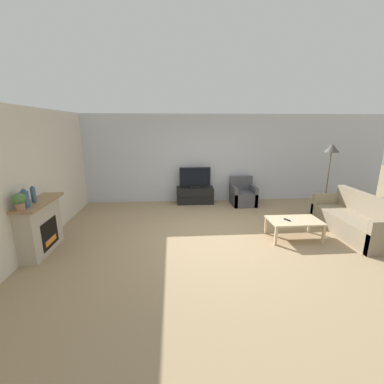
{
  "coord_description": "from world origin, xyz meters",
  "views": [
    {
      "loc": [
        -0.89,
        -5.09,
        2.34
      ],
      "look_at": [
        -0.45,
        0.68,
        0.85
      ],
      "focal_mm": 24.0,
      "sensor_mm": 36.0,
      "label": 1
    }
  ],
  "objects_px": {
    "fireplace": "(40,226)",
    "tv": "(195,178)",
    "mantel_vase_left": "(25,199)",
    "coffee_table": "(294,222)",
    "couch": "(355,221)",
    "floor_lamp": "(331,152)",
    "tv_stand": "(195,195)",
    "potted_plant": "(19,200)",
    "remote": "(287,220)",
    "armchair": "(243,195)",
    "mantel_vase_centre_left": "(33,195)"
  },
  "relations": [
    {
      "from": "potted_plant",
      "to": "remote",
      "type": "bearing_deg",
      "value": 8.39
    },
    {
      "from": "potted_plant",
      "to": "tv_stand",
      "type": "relative_size",
      "value": 0.26
    },
    {
      "from": "potted_plant",
      "to": "floor_lamp",
      "type": "relative_size",
      "value": 0.15
    },
    {
      "from": "floor_lamp",
      "to": "mantel_vase_centre_left",
      "type": "bearing_deg",
      "value": -165.2
    },
    {
      "from": "tv",
      "to": "floor_lamp",
      "type": "xyz_separation_m",
      "value": [
        3.42,
        -1.31,
        0.89
      ]
    },
    {
      "from": "coffee_table",
      "to": "floor_lamp",
      "type": "relative_size",
      "value": 0.57
    },
    {
      "from": "mantel_vase_left",
      "to": "fireplace",
      "type": "bearing_deg",
      "value": 92.55
    },
    {
      "from": "tv_stand",
      "to": "tv",
      "type": "xyz_separation_m",
      "value": [
        -0.0,
        -0.0,
        0.54
      ]
    },
    {
      "from": "mantel_vase_centre_left",
      "to": "tv",
      "type": "distance_m",
      "value": 4.41
    },
    {
      "from": "potted_plant",
      "to": "floor_lamp",
      "type": "bearing_deg",
      "value": 18.26
    },
    {
      "from": "tv",
      "to": "remote",
      "type": "distance_m",
      "value": 3.26
    },
    {
      "from": "mantel_vase_left",
      "to": "tv",
      "type": "xyz_separation_m",
      "value": [
        3.17,
        3.32,
        -0.36
      ]
    },
    {
      "from": "fireplace",
      "to": "tv",
      "type": "distance_m",
      "value": 4.35
    },
    {
      "from": "mantel_vase_left",
      "to": "mantel_vase_centre_left",
      "type": "bearing_deg",
      "value": 90.0
    },
    {
      "from": "armchair",
      "to": "remote",
      "type": "distance_m",
      "value": 2.55
    },
    {
      "from": "potted_plant",
      "to": "coffee_table",
      "type": "distance_m",
      "value": 5.16
    },
    {
      "from": "fireplace",
      "to": "mantel_vase_left",
      "type": "relative_size",
      "value": 3.87
    },
    {
      "from": "coffee_table",
      "to": "couch",
      "type": "relative_size",
      "value": 0.53
    },
    {
      "from": "tv_stand",
      "to": "mantel_vase_left",
      "type": "bearing_deg",
      "value": -133.62
    },
    {
      "from": "armchair",
      "to": "floor_lamp",
      "type": "relative_size",
      "value": 0.43
    },
    {
      "from": "floor_lamp",
      "to": "armchair",
      "type": "bearing_deg",
      "value": 151.17
    },
    {
      "from": "mantel_vase_centre_left",
      "to": "armchair",
      "type": "xyz_separation_m",
      "value": [
        4.62,
        2.82,
        -0.88
      ]
    },
    {
      "from": "fireplace",
      "to": "mantel_vase_centre_left",
      "type": "xyz_separation_m",
      "value": [
        0.02,
        -0.09,
        0.64
      ]
    },
    {
      "from": "tv",
      "to": "coffee_table",
      "type": "distance_m",
      "value": 3.35
    },
    {
      "from": "tv_stand",
      "to": "coffee_table",
      "type": "xyz_separation_m",
      "value": [
        1.88,
        -2.74,
        0.12
      ]
    },
    {
      "from": "floor_lamp",
      "to": "fireplace",
      "type": "bearing_deg",
      "value": -165.99
    },
    {
      "from": "mantel_vase_left",
      "to": "remote",
      "type": "relative_size",
      "value": 2.1
    },
    {
      "from": "mantel_vase_left",
      "to": "tv",
      "type": "relative_size",
      "value": 0.34
    },
    {
      "from": "tv",
      "to": "remote",
      "type": "xyz_separation_m",
      "value": [
        1.71,
        -2.76,
        -0.37
      ]
    },
    {
      "from": "armchair",
      "to": "couch",
      "type": "distance_m",
      "value": 3.04
    },
    {
      "from": "tv_stand",
      "to": "potted_plant",
      "type": "bearing_deg",
      "value": -132.32
    },
    {
      "from": "tv",
      "to": "couch",
      "type": "relative_size",
      "value": 0.46
    },
    {
      "from": "tv_stand",
      "to": "couch",
      "type": "relative_size",
      "value": 0.55
    },
    {
      "from": "armchair",
      "to": "remote",
      "type": "bearing_deg",
      "value": -84.26
    },
    {
      "from": "mantel_vase_centre_left",
      "to": "potted_plant",
      "type": "distance_m",
      "value": 0.43
    },
    {
      "from": "fireplace",
      "to": "remote",
      "type": "distance_m",
      "value": 4.9
    },
    {
      "from": "tv_stand",
      "to": "tv",
      "type": "relative_size",
      "value": 1.19
    },
    {
      "from": "mantel_vase_left",
      "to": "potted_plant",
      "type": "height_order",
      "value": "mantel_vase_left"
    },
    {
      "from": "tv_stand",
      "to": "armchair",
      "type": "height_order",
      "value": "armchair"
    },
    {
      "from": "mantel_vase_centre_left",
      "to": "armchair",
      "type": "height_order",
      "value": "mantel_vase_centre_left"
    },
    {
      "from": "fireplace",
      "to": "couch",
      "type": "distance_m",
      "value": 6.51
    },
    {
      "from": "tv",
      "to": "tv_stand",
      "type": "bearing_deg",
      "value": 90.0
    },
    {
      "from": "mantel_vase_centre_left",
      "to": "floor_lamp",
      "type": "distance_m",
      "value": 6.83
    },
    {
      "from": "fireplace",
      "to": "mantel_vase_centre_left",
      "type": "relative_size",
      "value": 4.07
    },
    {
      "from": "fireplace",
      "to": "coffee_table",
      "type": "distance_m",
      "value": 5.07
    },
    {
      "from": "tv",
      "to": "floor_lamp",
      "type": "bearing_deg",
      "value": -20.92
    },
    {
      "from": "potted_plant",
      "to": "remote",
      "type": "xyz_separation_m",
      "value": [
        4.87,
        0.72,
        -0.74
      ]
    },
    {
      "from": "potted_plant",
      "to": "remote",
      "type": "height_order",
      "value": "potted_plant"
    },
    {
      "from": "fireplace",
      "to": "coffee_table",
      "type": "xyz_separation_m",
      "value": [
        5.06,
        0.21,
        -0.15
      ]
    },
    {
      "from": "fireplace",
      "to": "tv",
      "type": "xyz_separation_m",
      "value": [
        3.18,
        2.95,
        0.28
      ]
    }
  ]
}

